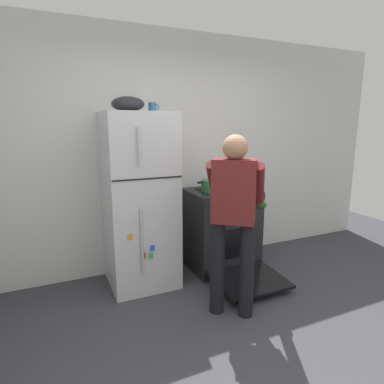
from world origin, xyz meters
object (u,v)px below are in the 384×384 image
person_cook (234,210)px  coffee_mug (153,107)px  stove_range (221,230)px  mixing_bowl (128,104)px  pepper_mill (235,178)px  refrigerator (139,201)px  red_pot (211,186)px

person_cook → coffee_mug: 1.36m
stove_range → person_cook: size_ratio=0.77×
mixing_bowl → person_cook: bearing=-53.3°
pepper_mill → person_cook: bearing=-121.9°
refrigerator → red_pot: 0.82m
mixing_bowl → refrigerator: bearing=-0.2°
stove_range → red_pot: 0.57m
person_cook → coffee_mug: (-0.41, 0.95, 0.89)m
refrigerator → pepper_mill: 1.29m
stove_range → person_cook: person_cook is taller
coffee_mug → red_pot: bearing=-9.0°
red_pot → coffee_mug: size_ratio=2.91×
refrigerator → coffee_mug: 0.97m
mixing_bowl → red_pot: bearing=-3.2°
stove_range → refrigerator: bearing=178.9°
red_pot → pepper_mill: bearing=28.5°
pepper_mill → mixing_bowl: (-1.35, -0.20, 0.85)m
stove_range → red_pot: bearing=-168.7°
coffee_mug → stove_range: bearing=-4.9°
person_cook → pepper_mill: 1.29m
stove_range → pepper_mill: (0.30, 0.22, 0.56)m
red_pot → mixing_bowl: size_ratio=1.02×
red_pot → pepper_mill: 0.52m
refrigerator → pepper_mill: (1.27, 0.20, 0.12)m
refrigerator → person_cook: 1.07m
person_cook → pepper_mill: size_ratio=9.88×
stove_range → mixing_bowl: 1.76m
refrigerator → stove_range: 1.07m
person_cook → pepper_mill: bearing=58.1°
pepper_mill → mixing_bowl: bearing=-171.6°
refrigerator → coffee_mug: bearing=15.4°
red_pot → mixing_bowl: mixing_bowl is taller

